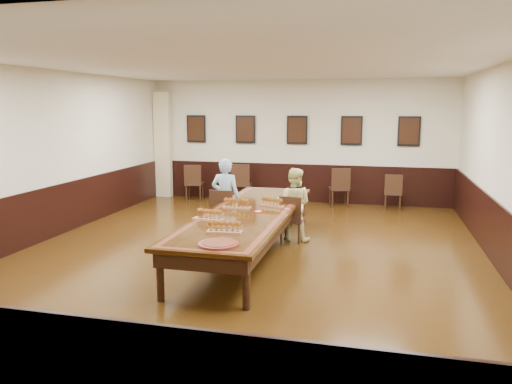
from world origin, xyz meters
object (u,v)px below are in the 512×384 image
(chair_man, at_px, (224,213))
(spare_chair_c, at_px, (339,187))
(person_man, at_px, (226,198))
(carved_platter, at_px, (219,244))
(spare_chair_b, at_px, (242,183))
(spare_chair_d, at_px, (393,192))
(chair_woman, at_px, (292,218))
(spare_chair_a, at_px, (194,182))
(conference_table, at_px, (249,219))
(person_woman, at_px, (294,204))

(chair_man, relative_size, spare_chair_c, 0.96)
(person_man, distance_m, carved_platter, 3.31)
(spare_chair_b, distance_m, spare_chair_d, 3.86)
(spare_chair_c, xyz_separation_m, person_man, (-1.91, -3.47, 0.27))
(chair_woman, relative_size, spare_chair_a, 0.90)
(spare_chair_d, bearing_deg, spare_chair_b, -0.67)
(spare_chair_d, height_order, carved_platter, spare_chair_d)
(person_man, height_order, conference_table, person_man)
(chair_woman, height_order, spare_chair_b, spare_chair_b)
(chair_woman, xyz_separation_m, carved_platter, (-0.42, -3.12, 0.33))
(chair_woman, height_order, carved_platter, chair_woman)
(person_woman, bearing_deg, spare_chair_a, -42.18)
(spare_chair_a, relative_size, person_woman, 0.71)
(chair_woman, relative_size, conference_table, 0.18)
(chair_man, bearing_deg, person_man, -90.00)
(chair_woman, xyz_separation_m, person_woman, (0.01, 0.09, 0.25))
(chair_man, height_order, carved_platter, chair_man)
(chair_woman, xyz_separation_m, conference_table, (-0.58, -0.99, 0.17))
(spare_chair_b, xyz_separation_m, spare_chair_c, (2.55, 0.02, -0.01))
(spare_chair_a, xyz_separation_m, spare_chair_c, (3.87, 0.06, 0.01))
(chair_woman, bearing_deg, spare_chair_d, -115.04)
(conference_table, height_order, carved_platter, carved_platter)
(person_man, bearing_deg, spare_chair_d, -133.80)
(chair_man, height_order, chair_woman, chair_man)
(spare_chair_d, distance_m, person_man, 4.70)
(spare_chair_d, distance_m, carved_platter, 7.00)
(spare_chair_d, xyz_separation_m, person_woman, (-1.89, -3.38, 0.24))
(spare_chair_c, bearing_deg, spare_chair_b, -13.63)
(spare_chair_b, relative_size, carved_platter, 1.55)
(chair_man, distance_m, spare_chair_b, 3.60)
(spare_chair_a, height_order, person_woman, person_woman)
(spare_chair_a, relative_size, spare_chair_c, 0.98)
(spare_chair_a, xyz_separation_m, spare_chair_b, (1.32, 0.03, 0.02))
(spare_chair_b, relative_size, person_man, 0.67)
(carved_platter, bearing_deg, spare_chair_d, 70.67)
(carved_platter, bearing_deg, spare_chair_c, 81.45)
(conference_table, relative_size, carved_platter, 7.57)
(spare_chair_a, height_order, spare_chair_c, spare_chair_c)
(spare_chair_c, distance_m, spare_chair_d, 1.32)
(chair_woman, distance_m, spare_chair_a, 4.78)
(person_man, distance_m, conference_table, 1.30)
(spare_chair_a, bearing_deg, conference_table, 110.74)
(person_man, height_order, carved_platter, person_man)
(spare_chair_c, bearing_deg, person_man, 47.05)
(chair_woman, bearing_deg, spare_chair_a, -43.01)
(spare_chair_a, distance_m, spare_chair_d, 5.18)
(spare_chair_a, bearing_deg, chair_man, 108.71)
(chair_woman, height_order, person_man, person_man)
(spare_chair_b, distance_m, spare_chair_c, 2.55)
(spare_chair_d, relative_size, carved_platter, 1.35)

